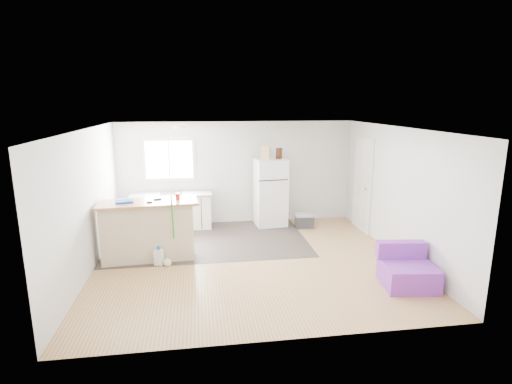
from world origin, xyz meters
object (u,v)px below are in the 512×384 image
Objects in this scene: peninsula at (148,230)px; bottle_left at (277,153)px; bottle_right at (281,153)px; cooler at (304,220)px; cardboard_box at (266,153)px; blue_tray at (124,202)px; kitchen_cabinets at (172,211)px; purple_seat at (407,271)px; cleaner_jug at (159,257)px; mop at (169,253)px; red_cup at (178,196)px; refrigerator at (270,192)px.

bottle_left is (2.73, 1.67, 1.14)m from peninsula.
bottle_left is 1.00× the size of bottle_right.
cooler is 1.48× the size of cardboard_box.
bottle_right is at bearing 154.58° from cooler.
blue_tray is 3.67m from bottle_right.
peninsula is 3.48m from bottle_right.
bottle_right is (2.49, -0.10, 1.28)m from kitchen_cabinets.
purple_seat is 4.91m from blue_tray.
bottle_right is (0.08, 0.02, 0.00)m from bottle_left.
kitchen_cabinets is 2.07m from blue_tray.
peninsula reaches higher than purple_seat.
peninsula is at bearing -153.55° from cooler.
bottle_left reaches higher than purple_seat.
bottle_left is (2.42, -0.12, 1.28)m from kitchen_cabinets.
bottle_left reaches higher than kitchen_cabinets.
bottle_right is (2.81, 1.69, 1.14)m from peninsula.
bottle_right is at bearing 119.27° from purple_seat.
blue_tray reaches higher than cleaner_jug.
mop is at bearing -135.21° from cardboard_box.
bottle_left is (-1.42, 3.40, 1.46)m from purple_seat.
peninsula is at bearing -174.28° from red_cup.
cleaner_jug is 3.41m from cardboard_box.
kitchen_cabinets is at bearing 75.89° from peninsula.
peninsula is at bearing 135.64° from cleaner_jug.
mop reaches higher than purple_seat.
purple_seat is 4.08m from cardboard_box.
refrigerator is at bearing 159.43° from cooler.
cardboard_box reaches higher than purple_seat.
kitchen_cabinets is 5.35× the size of cleaner_jug.
bottle_right is at bearing 35.93° from red_cup.
mop is at bearing -48.90° from peninsula.
cleaner_jug is (0.20, -0.34, -0.40)m from peninsula.
blue_tray is 3.60m from bottle_left.
bottle_right is at bearing -1.88° from kitchen_cabinets.
cleaner_jug is 2.85× the size of red_cup.
cooler is 1.77× the size of bottle_right.
refrigerator is 0.94m from bottle_right.
peninsula is 4.10× the size of cooler.
bottle_right is at bearing 41.40° from mop.
cooler is at bearing 25.92° from red_cup.
purple_seat is at bearing -4.05° from cleaner_jug.
refrigerator reaches higher than cooler.
red_cup is 0.40× the size of cardboard_box.
cardboard_box is (1.91, 1.62, 0.57)m from red_cup.
blue_tray is at bearing -110.35° from kitchen_cabinets.
kitchen_cabinets is 2.74m from bottle_left.
kitchen_cabinets is at bearing 97.74° from red_cup.
blue_tray is at bearing -151.28° from bottle_left.
cleaner_jug is (-3.13, -1.74, -0.02)m from cooler.
cardboard_box is (-0.13, -0.06, 0.93)m from refrigerator.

